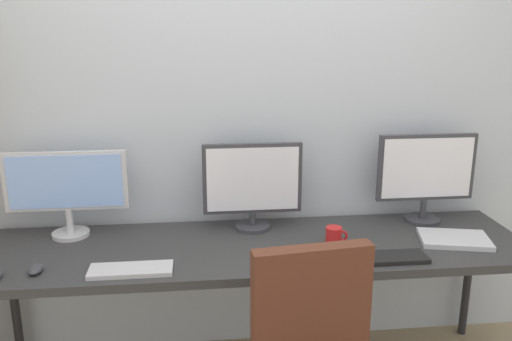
# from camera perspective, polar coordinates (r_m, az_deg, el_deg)

# --- Properties ---
(wall_back) EXTENTS (4.98, 0.10, 2.60)m
(wall_back) POSITION_cam_1_polar(r_m,az_deg,el_deg) (2.80, -0.83, 6.17)
(wall_back) COLOR silver
(wall_back) RESTS_ON ground_plane
(desk) EXTENTS (2.58, 0.68, 0.74)m
(desk) POSITION_cam_1_polar(r_m,az_deg,el_deg) (2.57, 0.12, -8.85)
(desk) COLOR #333333
(desk) RESTS_ON ground_plane
(monitor_left) EXTENTS (0.58, 0.18, 0.42)m
(monitor_left) POSITION_cam_1_polar(r_m,az_deg,el_deg) (2.73, -19.55, -1.67)
(monitor_left) COLOR silver
(monitor_left) RESTS_ON desk
(monitor_center) EXTENTS (0.50, 0.18, 0.44)m
(monitor_center) POSITION_cam_1_polar(r_m,az_deg,el_deg) (2.67, -0.38, -1.40)
(monitor_center) COLOR #38383D
(monitor_center) RESTS_ON desk
(monitor_right) EXTENTS (0.51, 0.18, 0.47)m
(monitor_right) POSITION_cam_1_polar(r_m,az_deg,el_deg) (2.89, 17.67, -0.26)
(monitor_right) COLOR #38383D
(monitor_right) RESTS_ON desk
(keyboard_left) EXTENTS (0.35, 0.13, 0.02)m
(keyboard_left) POSITION_cam_1_polar(r_m,az_deg,el_deg) (2.34, -13.19, -10.28)
(keyboard_left) COLOR silver
(keyboard_left) RESTS_ON desk
(keyboard_right) EXTENTS (0.34, 0.13, 0.02)m
(keyboard_right) POSITION_cam_1_polar(r_m,az_deg,el_deg) (2.46, 13.96, -9.00)
(keyboard_right) COLOR black
(keyboard_right) RESTS_ON desk
(mouse_left_side) EXTENTS (0.06, 0.10, 0.03)m
(mouse_left_side) POSITION_cam_1_polar(r_m,az_deg,el_deg) (2.46, -22.43, -9.71)
(mouse_left_side) COLOR #38383D
(mouse_left_side) RESTS_ON desk
(laptop_closed) EXTENTS (0.36, 0.29, 0.02)m
(laptop_closed) POSITION_cam_1_polar(r_m,az_deg,el_deg) (2.75, 20.38, -6.87)
(laptop_closed) COLOR silver
(laptop_closed) RESTS_ON desk
(coffee_mug) EXTENTS (0.11, 0.08, 0.09)m
(coffee_mug) POSITION_cam_1_polar(r_m,az_deg,el_deg) (2.55, 8.34, -6.95)
(coffee_mug) COLOR red
(coffee_mug) RESTS_ON desk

